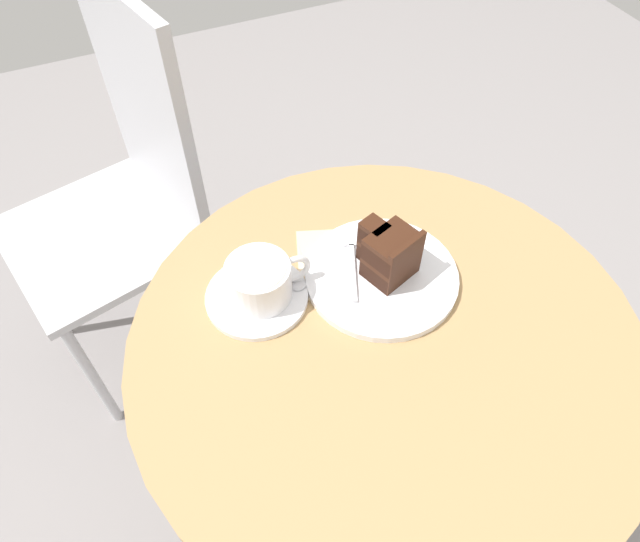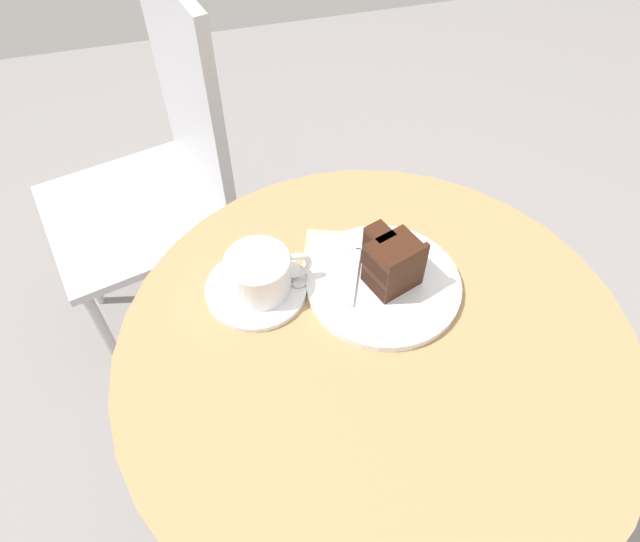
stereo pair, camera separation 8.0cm
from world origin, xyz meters
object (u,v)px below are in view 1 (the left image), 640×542
(saucer, at_px, (257,297))
(teaspoon, at_px, (282,280))
(fork, at_px, (352,255))
(napkin, at_px, (346,265))
(coffee_cup, at_px, (260,280))
(cafe_chair, at_px, (126,182))
(cake_slice, at_px, (389,254))
(cake_plate, at_px, (381,276))

(saucer, bearing_deg, teaspoon, 11.87)
(fork, distance_m, napkin, 0.02)
(fork, bearing_deg, coffee_cup, 116.69)
(napkin, bearing_deg, fork, 22.21)
(saucer, xyz_separation_m, teaspoon, (0.04, 0.01, 0.01))
(saucer, distance_m, teaspoon, 0.04)
(cafe_chair, bearing_deg, saucer, -0.71)
(cafe_chair, bearing_deg, napkin, 13.39)
(coffee_cup, bearing_deg, cake_slice, -11.35)
(cake_plate, distance_m, cake_slice, 0.04)
(teaspoon, distance_m, fork, 0.11)
(cake_slice, distance_m, cafe_chair, 0.67)
(saucer, height_order, cake_slice, cake_slice)
(saucer, height_order, cake_plate, cake_plate)
(saucer, height_order, napkin, saucer)
(saucer, distance_m, cake_plate, 0.18)
(teaspoon, xyz_separation_m, cafe_chair, (-0.17, 0.51, -0.17))
(coffee_cup, bearing_deg, cake_plate, -12.67)
(fork, bearing_deg, napkin, 135.37)
(teaspoon, distance_m, napkin, 0.10)
(cake_plate, height_order, cake_slice, cake_slice)
(cake_plate, bearing_deg, cafe_chair, 118.63)
(coffee_cup, bearing_deg, cafe_chair, 104.23)
(saucer, distance_m, fork, 0.15)
(coffee_cup, height_order, fork, coffee_cup)
(napkin, bearing_deg, cafe_chair, 117.52)
(saucer, distance_m, cafe_chair, 0.55)
(cafe_chair, bearing_deg, coffee_cup, 0.09)
(fork, bearing_deg, teaspoon, 112.82)
(cake_slice, distance_m, napkin, 0.08)
(saucer, distance_m, cake_slice, 0.20)
(teaspoon, height_order, cafe_chair, cafe_chair)
(fork, bearing_deg, saucer, 116.22)
(coffee_cup, distance_m, cake_slice, 0.18)
(napkin, bearing_deg, coffee_cup, -178.01)
(cake_slice, xyz_separation_m, cafe_chair, (-0.31, 0.55, -0.21))
(cake_plate, xyz_separation_m, cafe_chair, (-0.30, 0.55, -0.16))
(cake_plate, xyz_separation_m, napkin, (-0.04, 0.04, -0.00))
(cake_slice, bearing_deg, fork, 127.45)
(saucer, bearing_deg, napkin, 1.56)
(cake_plate, height_order, cafe_chair, cafe_chair)
(coffee_cup, bearing_deg, fork, 3.54)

